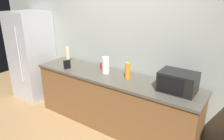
{
  "coord_description": "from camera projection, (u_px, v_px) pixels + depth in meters",
  "views": [
    {
      "loc": [
        1.77,
        -2.15,
        2.15
      ],
      "look_at": [
        0.0,
        0.4,
        1.0
      ],
      "focal_mm": 33.89,
      "sensor_mm": 36.0,
      "label": 1
    }
  ],
  "objects": [
    {
      "name": "counter_run",
      "position": [
        112.0,
        101.0,
        3.5
      ],
      "size": [
        2.84,
        0.64,
        0.9
      ],
      "color": "brown",
      "rests_on": "ground_plane"
    },
    {
      "name": "bottle_vinegar",
      "position": [
        68.0,
        55.0,
        3.94
      ],
      "size": [
        0.07,
        0.07,
        0.3
      ],
      "primitive_type": "cylinder",
      "color": "beige",
      "rests_on": "counter_run"
    },
    {
      "name": "back_wall",
      "position": [
        126.0,
        43.0,
        3.5
      ],
      "size": [
        6.4,
        0.1,
        2.7
      ],
      "primitive_type": "cube",
      "color": "#9EA399",
      "rests_on": "ground_plane"
    },
    {
      "name": "microwave",
      "position": [
        178.0,
        82.0,
        2.79
      ],
      "size": [
        0.48,
        0.35,
        0.27
      ],
      "color": "black",
      "rests_on": "counter_run"
    },
    {
      "name": "ground_plane",
      "position": [
        98.0,
        136.0,
        3.35
      ],
      "size": [
        8.0,
        8.0,
        0.0
      ],
      "primitive_type": "plane",
      "color": "#A87F51"
    },
    {
      "name": "mug_red",
      "position": [
        102.0,
        66.0,
        3.64
      ],
      "size": [
        0.08,
        0.08,
        0.11
      ],
      "primitive_type": "cylinder",
      "color": "red",
      "rests_on": "counter_run"
    },
    {
      "name": "bottle_dish_soap",
      "position": [
        128.0,
        71.0,
        3.19
      ],
      "size": [
        0.08,
        0.08,
        0.26
      ],
      "primitive_type": "cylinder",
      "color": "orange",
      "rests_on": "counter_run"
    },
    {
      "name": "refrigerator",
      "position": [
        32.0,
        55.0,
        4.44
      ],
      "size": [
        0.72,
        0.73,
        1.8
      ],
      "color": "#B7BABF",
      "rests_on": "ground_plane"
    },
    {
      "name": "cordless_phone",
      "position": [
        67.0,
        64.0,
        3.65
      ],
      "size": [
        0.08,
        0.12,
        0.15
      ],
      "primitive_type": "cube",
      "rotation": [
        0.0,
        0.0,
        -0.28
      ],
      "color": "black",
      "rests_on": "counter_run"
    },
    {
      "name": "paper_towel_roll",
      "position": [
        106.0,
        65.0,
        3.42
      ],
      "size": [
        0.12,
        0.12,
        0.27
      ],
      "primitive_type": "cylinder",
      "color": "white",
      "rests_on": "counter_run"
    }
  ]
}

